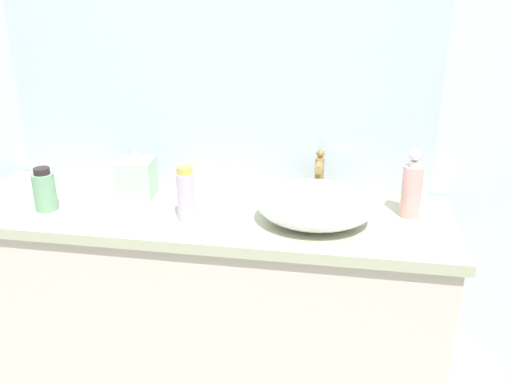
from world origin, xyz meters
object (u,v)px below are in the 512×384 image
Objects in this scene: perfume_bottle at (45,190)px; tissue_box at (137,176)px; lotion_bottle at (186,194)px; soap_dispenser at (412,188)px; sink_basin at (315,204)px.

tissue_box is (0.25, 0.17, 0.01)m from perfume_bottle.
lotion_bottle is at bearing -35.95° from tissue_box.
lotion_bottle is (-0.69, -0.14, -0.01)m from soap_dispenser.
sink_basin is at bearing 5.60° from lotion_bottle.
lotion_bottle is at bearing -174.40° from sink_basin.
sink_basin is at bearing -160.44° from soap_dispenser.
tissue_box is (-0.92, 0.02, -0.02)m from soap_dispenser.
lotion_bottle reaches higher than sink_basin.
perfume_bottle reaches higher than sink_basin.
tissue_box is at bearing 168.75° from sink_basin.
perfume_bottle is (-0.88, -0.04, 0.00)m from sink_basin.
tissue_box is (-0.23, 0.16, -0.01)m from lotion_bottle.
tissue_box reaches higher than sink_basin.
sink_basin is 2.09× the size of tissue_box.
lotion_bottle reaches higher than tissue_box.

